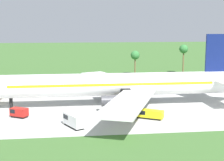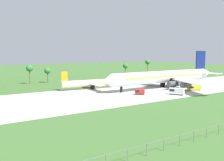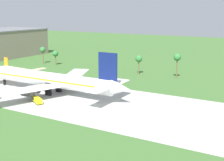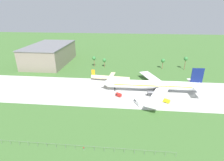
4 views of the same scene
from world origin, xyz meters
The scene contains 5 objects.
jet_airliner centered at (38.41, 1.40, 5.45)m, with size 71.51×59.75×18.11m.
regional_aircraft centered at (6.54, 17.79, 2.88)m, with size 30.47×27.51×8.74m.
fuel_truck centered at (43.17, -11.62, 1.09)m, with size 6.34×4.84×1.99m.
terminal_building centered at (-60.53, 61.40, 9.57)m, with size 36.72×61.20×19.10m.
palm_tree_row centered at (27.65, 52.97, 8.33)m, with size 89.22×3.60×12.26m.
Camera 3 is at (120.18, -90.67, 32.52)m, focal length 50.00 mm.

